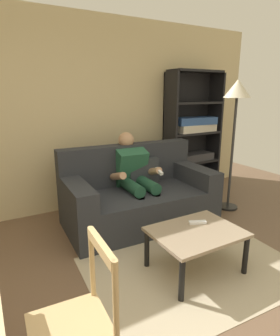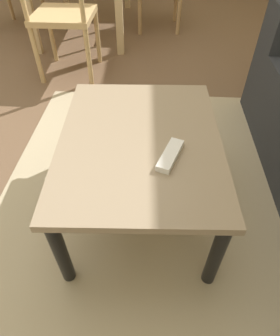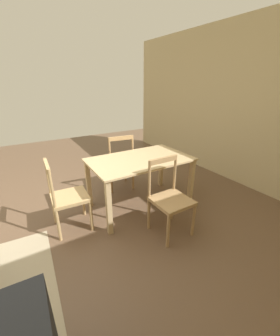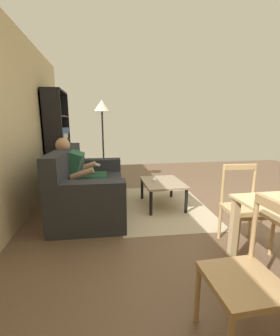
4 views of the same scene
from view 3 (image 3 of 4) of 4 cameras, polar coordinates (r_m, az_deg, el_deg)
name	(u,v)px [view 3 (image 3 of 4)]	position (r m, az deg, el deg)	size (l,w,h in m)	color
ground_plane	(29,232)	(3.06, -27.69, -15.11)	(8.99, 8.99, 0.00)	brown
wall_side	(231,105)	(4.25, 23.37, 15.43)	(0.12, 5.73, 2.69)	#C8B586
dining_table	(140,166)	(2.96, 0.00, 0.56)	(1.39, 0.84, 0.74)	#D1B27F
dining_chair_near_wall	(170,199)	(2.54, 8.10, -8.28)	(0.43, 0.43, 0.92)	tan
dining_chair_facing_couch	(67,197)	(2.72, -19.08, -7.39)	(0.44, 0.44, 0.90)	tan
dining_chair_by_doorway	(119,163)	(3.59, -5.71, 1.41)	(0.47, 0.47, 0.95)	tan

